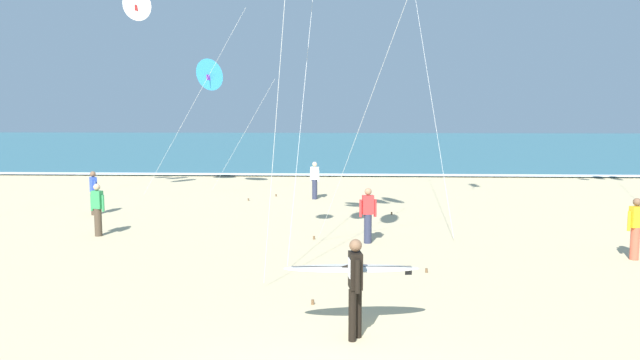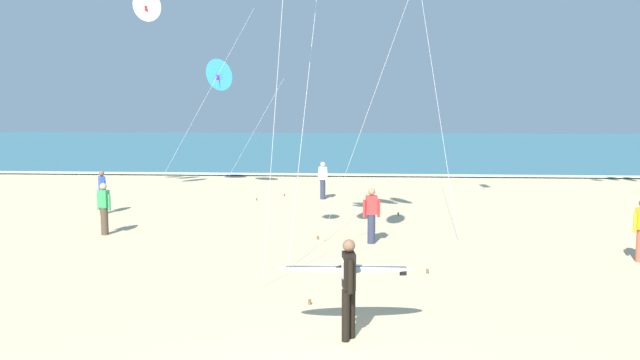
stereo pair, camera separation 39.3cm
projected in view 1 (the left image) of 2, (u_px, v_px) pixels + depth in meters
ocean_water at (345, 145)px, 65.21m from camera, size 160.00×60.00×0.08m
shoreline_foam at (344, 175)px, 35.72m from camera, size 160.00×1.08×0.01m
surfer_lead at (354, 275)px, 10.61m from camera, size 2.40×1.06×1.71m
kite_delta_cobalt_far at (210, 75)px, 28.47m from camera, size 3.91×1.97×6.08m
kite_delta_ivory_outer at (138, 6)px, 26.34m from camera, size 5.40×1.16×8.78m
bystander_white_top at (315, 180)px, 26.62m from camera, size 0.41×0.34×1.59m
bystander_yellow_top at (636, 228)px, 15.97m from camera, size 0.48×0.27×1.59m
bystander_red_top at (368, 215)px, 17.95m from camera, size 0.49×0.23×1.59m
bystander_blue_top at (94, 193)px, 22.68m from camera, size 0.34×0.41×1.59m
bystander_green_top at (98, 209)px, 18.95m from camera, size 0.48×0.28×1.59m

